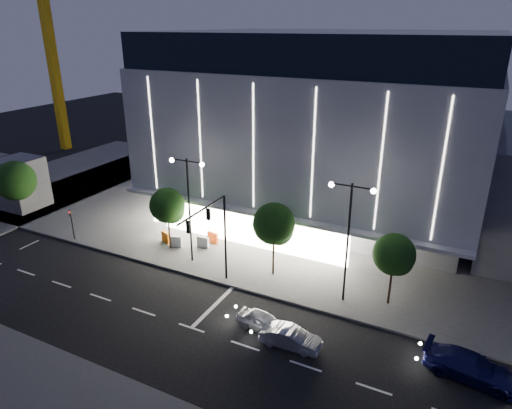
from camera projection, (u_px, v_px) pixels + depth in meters
The scene contains 19 objects.
ground at pixel (180, 308), 32.10m from camera, with size 160.00×160.00×0.00m, color black.
sidewalk_museum at pixel (346, 206), 49.91m from camera, with size 70.00×40.00×0.15m, color #474747.
sidewalk_west at pixel (18, 195), 52.88m from camera, with size 16.00×50.00×0.15m, color #474747.
museum at pixel (328, 123), 45.93m from camera, with size 30.00×25.80×18.00m.
traffic_mast at pixel (215, 228), 32.59m from camera, with size 0.33×5.89×7.07m.
street_lamp_west at pixel (189, 196), 36.12m from camera, with size 3.16×0.36×9.00m.
street_lamp_east at pixel (349, 226), 30.70m from camera, with size 3.16×0.36×9.00m.
ped_signal_far at pixel (72, 222), 41.39m from camera, with size 0.22×0.24×3.00m.
tower_crane at pixel (50, 9), 64.79m from camera, with size 32.00×2.00×28.50m.
tree_left at pixel (168, 207), 38.92m from camera, with size 3.02×3.02×5.72m.
tree_mid at pixel (274, 226), 34.64m from camera, with size 3.25×3.25×6.15m.
tree_right at pixel (394, 256), 31.06m from camera, with size 2.91×2.91×5.51m.
car_lead at pixel (263, 321), 29.67m from camera, with size 1.44×3.59×1.22m, color #9B9DA3.
car_second at pixel (291, 338), 28.10m from camera, with size 1.33×3.82×1.26m, color #B8B9C0.
car_third at pixel (471, 367), 25.58m from camera, with size 2.06×5.06×1.47m, color #151550.
barrier_a at pixel (166, 237), 41.24m from camera, with size 1.10×0.25×1.00m, color orange.
barrier_b at pixel (176, 241), 40.45m from camera, with size 1.10×0.25×1.00m, color silver.
barrier_c at pixel (213, 238), 41.17m from camera, with size 1.10×0.25×1.00m, color #D53F0B.
barrier_d at pixel (203, 242), 40.32m from camera, with size 1.10×0.25×1.00m, color silver.
Camera 1 is at (16.96, -21.81, 18.69)m, focal length 32.00 mm.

